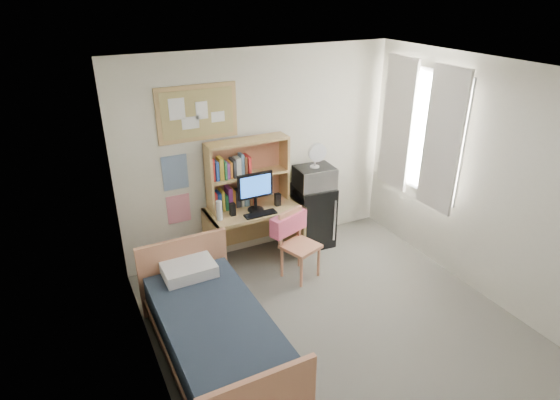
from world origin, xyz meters
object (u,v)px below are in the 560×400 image
speaker_left (233,209)px  speaker_right (278,200)px  desk (254,234)px  mini_fridge (312,215)px  monitor (255,192)px  microwave (314,177)px  bulletin_board (197,113)px  desk_fan (315,156)px  bed (216,338)px  desk_chair (301,246)px

speaker_left → speaker_right: 0.60m
desk → speaker_right: speaker_right is taller
speaker_left → speaker_right: speaker_right is taller
mini_fridge → speaker_right: speaker_right is taller
monitor → microwave: bearing=5.4°
bulletin_board → mini_fridge: bulletin_board is taller
mini_fridge → desk_fan: bearing=-90.0°
mini_fridge → speaker_right: size_ratio=5.23×
bulletin_board → bed: size_ratio=0.50×
bulletin_board → mini_fridge: 2.07m
desk → speaker_right: 0.54m
bulletin_board → speaker_right: (0.84, -0.36, -1.11)m
bulletin_board → desk_chair: bearing=-45.6°
monitor → bed: bearing=-126.5°
microwave → desk_fan: size_ratio=1.62×
bed → speaker_right: 2.03m
bulletin_board → microwave: bulletin_board is taller
speaker_right → desk_fan: (0.57, 0.09, 0.45)m
mini_fridge → speaker_left: speaker_left is taller
desk_chair → speaker_left: 0.92m
mini_fridge → bed: (-1.91, -1.52, -0.16)m
bulletin_board → microwave: bearing=-10.9°
monitor → speaker_left: (-0.30, -0.00, -0.16)m
mini_fridge → desk_fan: (-0.00, -0.02, 0.85)m
speaker_right → desk_fan: 0.73m
microwave → speaker_right: bearing=-167.9°
monitor → desk_fan: desk_fan is taller
speaker_left → desk_fan: 1.26m
desk_chair → mini_fridge: (0.53, 0.64, -0.00)m
bed → monitor: 1.89m
bed → bulletin_board: bearing=73.3°
bulletin_board → speaker_left: size_ratio=6.05×
desk_chair → speaker_left: bearing=120.3°
speaker_right → bed: bearing=-133.6°
monitor → desk_chair: bearing=-58.1°
bulletin_board → speaker_left: 1.19m
speaker_left → desk_fan: (1.17, 0.09, 0.46)m
speaker_left → microwave: microwave is taller
desk_fan → desk_chair: bearing=-126.9°
desk → speaker_left: size_ratio=7.56×
bed → speaker_right: bearing=45.7°
desk → microwave: 1.06m
desk_fan → speaker_right: bearing=-167.9°
bulletin_board → desk: 1.67m
bulletin_board → desk_chair: 1.95m
monitor → speaker_right: size_ratio=2.96×
mini_fridge → monitor: bearing=-169.4°
monitor → desk: bearing=90.0°
speaker_left → microwave: size_ratio=0.32×
bed → monitor: size_ratio=3.93×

